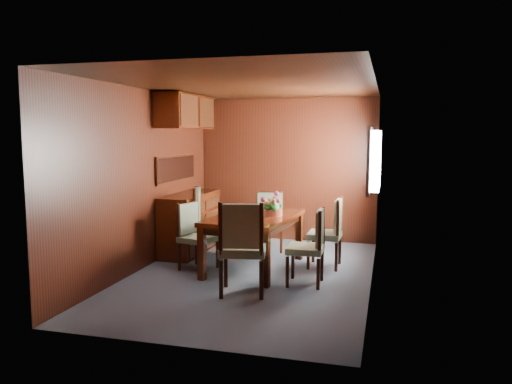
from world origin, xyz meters
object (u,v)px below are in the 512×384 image
(chair_left_near, at_px, (194,232))
(chair_head, at_px, (242,243))
(chair_right_near, at_px, (311,242))
(flower_centerpiece, at_px, (271,204))
(sideboard, at_px, (190,223))
(dining_table, at_px, (254,223))

(chair_left_near, bearing_deg, chair_head, 60.86)
(chair_right_near, xyz_separation_m, flower_centerpiece, (-0.62, 0.55, 0.36))
(sideboard, distance_m, chair_head, 2.27)
(chair_right_near, bearing_deg, sideboard, 58.65)
(dining_table, xyz_separation_m, chair_head, (0.16, -1.10, -0.03))
(chair_left_near, xyz_separation_m, chair_head, (0.94, -0.91, 0.10))
(dining_table, xyz_separation_m, chair_left_near, (-0.78, -0.19, -0.12))
(sideboard, relative_size, dining_table, 0.85)
(sideboard, xyz_separation_m, chair_head, (1.37, -1.81, 0.15))
(sideboard, distance_m, chair_right_near, 2.38)
(chair_left_near, distance_m, chair_head, 1.31)
(chair_left_near, bearing_deg, chair_right_near, 94.29)
(sideboard, distance_m, flower_centerpiece, 1.63)
(dining_table, xyz_separation_m, flower_centerpiece, (0.22, 0.05, 0.25))
(chair_right_near, bearing_deg, flower_centerpiece, 47.48)
(flower_centerpiece, bearing_deg, chair_head, -93.14)
(chair_head, relative_size, flower_centerpiece, 3.47)
(sideboard, height_order, flower_centerpiece, flower_centerpiece)
(sideboard, xyz_separation_m, chair_right_near, (2.05, -1.21, 0.07))
(dining_table, relative_size, flower_centerpiece, 5.28)
(sideboard, bearing_deg, chair_head, -53.01)
(flower_centerpiece, bearing_deg, dining_table, -166.61)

